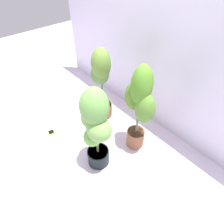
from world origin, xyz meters
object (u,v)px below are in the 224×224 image
Objects in this scene: potted_plant_front_right at (96,125)px; potted_plant_back_right at (140,103)px; hygrometer_box at (51,133)px; potted_plant_back_left at (101,80)px.

potted_plant_front_right is 0.94× the size of potted_plant_back_right.
potted_plant_front_right reaches higher than hygrometer_box.
potted_plant_back_left reaches higher than hygrometer_box.
potted_plant_back_right is at bearing 79.41° from potted_plant_front_right.
potted_plant_back_right is 1.09× the size of potted_plant_back_left.
potted_plant_back_right is at bearing -35.88° from hygrometer_box.
potted_plant_front_right is 1.02× the size of potted_plant_back_left.
potted_plant_back_left is at bearing 2.58° from hygrometer_box.
hygrometer_box is (-0.15, -0.72, -0.56)m from potted_plant_back_left.
potted_plant_back_left is at bearing 137.43° from potted_plant_front_right.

